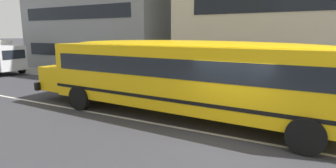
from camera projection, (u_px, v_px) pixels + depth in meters
name	position (u px, v px, depth m)	size (l,w,h in m)	color
ground_plane	(230.00, 137.00, 8.86)	(400.00, 400.00, 0.00)	#38383D
sidewalk_far	(266.00, 94.00, 15.22)	(120.00, 3.00, 0.01)	gray
lane_centreline	(230.00, 137.00, 8.86)	(110.00, 0.16, 0.01)	silver
school_bus	(178.00, 72.00, 10.77)	(13.90, 3.58, 3.09)	yellow
apartment_block_far_left	(113.00, 1.00, 27.52)	(14.42, 10.62, 13.30)	gray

